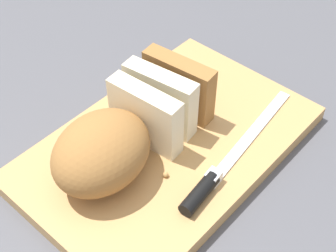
% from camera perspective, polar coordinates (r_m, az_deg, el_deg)
% --- Properties ---
extents(ground_plane, '(3.00, 3.00, 0.00)m').
position_cam_1_polar(ground_plane, '(0.72, 0.00, -3.00)').
color(ground_plane, '#4C4C51').
extents(cutting_board, '(0.43, 0.29, 0.02)m').
position_cam_1_polar(cutting_board, '(0.71, 0.00, -2.36)').
color(cutting_board, tan).
rests_on(cutting_board, ground_plane).
extents(bread_loaf, '(0.26, 0.13, 0.09)m').
position_cam_1_polar(bread_loaf, '(0.65, -5.10, -0.69)').
color(bread_loaf, '#996633').
rests_on(bread_loaf, cutting_board).
extents(bread_knife, '(0.28, 0.04, 0.02)m').
position_cam_1_polar(bread_knife, '(0.65, 5.49, -5.88)').
color(bread_knife, silver).
rests_on(bread_knife, cutting_board).
extents(crumb_near_knife, '(0.01, 0.01, 0.01)m').
position_cam_1_polar(crumb_near_knife, '(0.66, -0.26, -5.72)').
color(crumb_near_knife, tan).
rests_on(crumb_near_knife, cutting_board).
extents(crumb_near_loaf, '(0.01, 0.01, 0.01)m').
position_cam_1_polar(crumb_near_loaf, '(0.68, -2.87, -4.05)').
color(crumb_near_loaf, tan).
rests_on(crumb_near_loaf, cutting_board).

